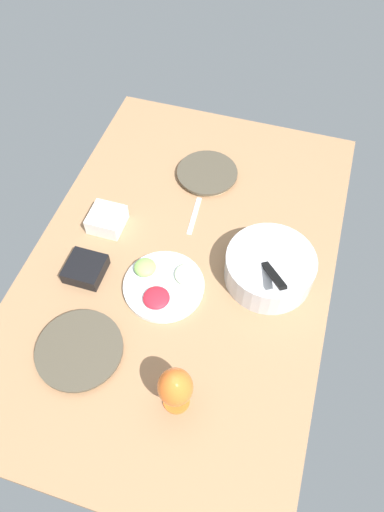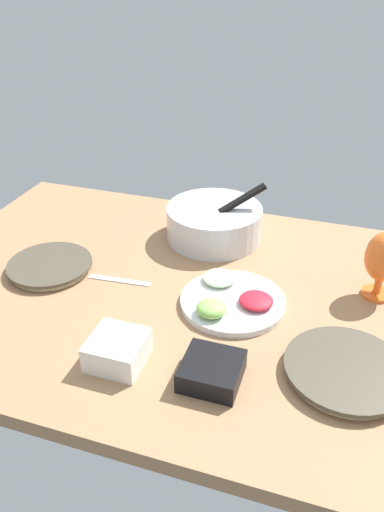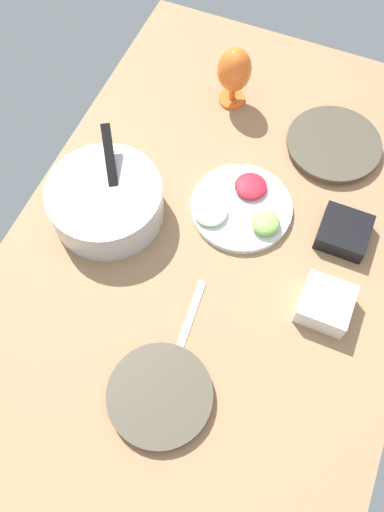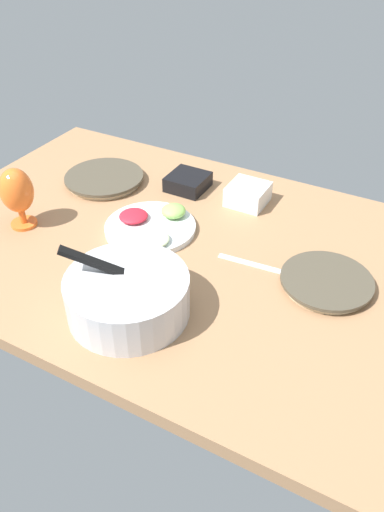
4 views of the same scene
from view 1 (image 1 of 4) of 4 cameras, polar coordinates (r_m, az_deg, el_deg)
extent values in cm
cube|color=#99704C|center=(166.48, -1.31, -1.07)|extent=(160.00, 104.00, 4.00)
cylinder|color=beige|center=(190.38, 1.84, 9.82)|extent=(22.13, 22.13, 1.53)
cylinder|color=#494233|center=(189.50, 1.85, 10.08)|extent=(24.05, 24.05, 0.92)
cylinder|color=beige|center=(151.90, -13.39, -11.11)|extent=(24.83, 24.83, 1.66)
cylinder|color=#494233|center=(150.71, -13.49, -10.91)|extent=(26.98, 26.98, 0.99)
cylinder|color=silver|center=(159.09, 9.35, -1.42)|extent=(29.82, 29.82, 10.68)
cylinder|color=white|center=(156.45, 9.51, -0.78)|extent=(26.84, 26.84, 1.92)
cube|color=black|center=(150.59, 9.29, -1.61)|extent=(19.74, 13.27, 12.26)
cylinder|color=silver|center=(158.73, -3.43, -3.63)|extent=(27.30, 27.30, 1.80)
ellipsoid|color=red|center=(154.21, -4.33, -5.06)|extent=(8.76, 8.76, 2.33)
ellipsoid|color=beige|center=(158.50, -0.51, -2.21)|extent=(8.98, 8.98, 2.25)
ellipsoid|color=#8CC659|center=(159.97, -5.70, -1.37)|extent=(7.48, 7.48, 3.56)
cylinder|color=orange|center=(143.04, -1.89, -17.06)|extent=(7.86, 7.86, 1.00)
cylinder|color=orange|center=(140.59, -1.92, -16.75)|extent=(2.00, 2.00, 4.15)
ellipsoid|color=orange|center=(132.10, -2.03, -15.56)|extent=(9.85, 9.85, 13.74)
cube|color=white|center=(174.64, -10.25, 4.35)|extent=(12.08, 12.08, 6.38)
cube|color=#F9E072|center=(173.08, -10.35, 4.78)|extent=(9.90, 9.90, 2.04)
cube|color=black|center=(164.25, -12.76, -1.52)|extent=(12.57, 12.57, 4.93)
cube|color=tan|center=(162.97, -12.86, -1.22)|extent=(10.31, 10.31, 1.58)
cube|color=silver|center=(176.87, 0.28, 4.94)|extent=(18.08, 3.15, 0.60)
camera|label=2|loc=(1.57, -49.93, 15.42)|focal=35.74mm
camera|label=3|loc=(1.58, -2.02, 49.77)|focal=36.95mm
camera|label=4|loc=(1.71, 45.97, 24.18)|focal=35.87mm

